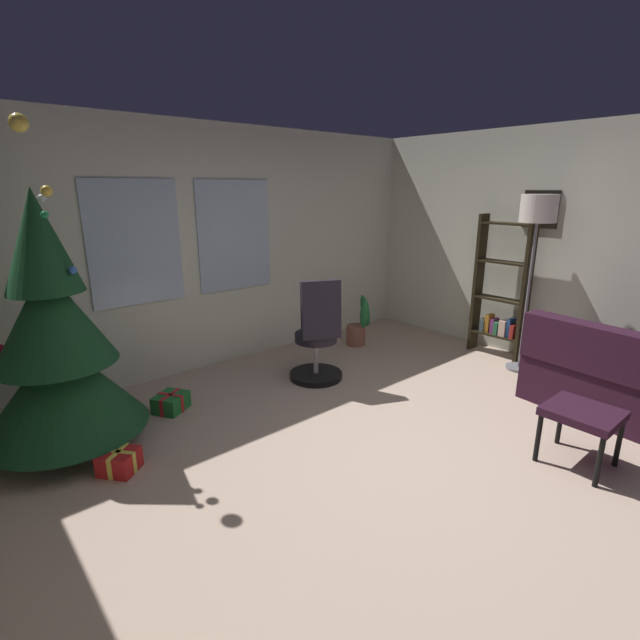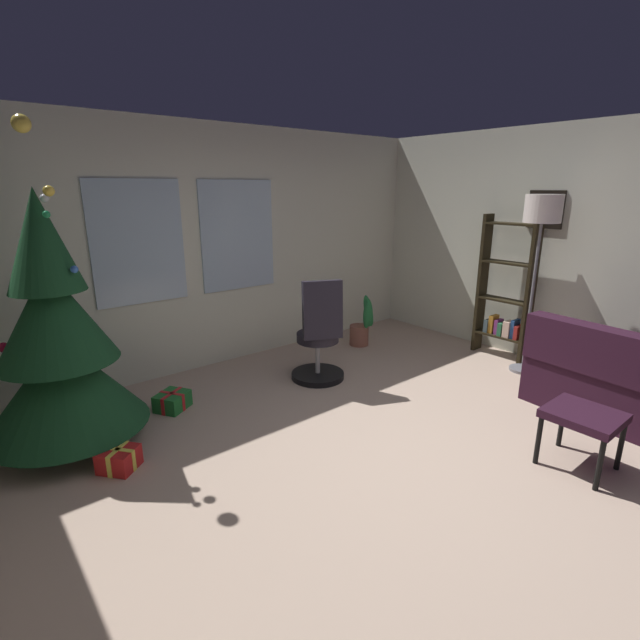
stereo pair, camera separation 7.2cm
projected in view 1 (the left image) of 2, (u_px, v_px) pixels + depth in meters
The scene contains 11 objects.
ground_plane at pixel (422, 468), 3.44m from camera, with size 5.51×5.60×0.10m, color #BEA38E.
wall_back_with_windows at pixel (220, 248), 5.12m from camera, with size 5.51×0.12×2.62m.
wall_right_with_frames at pixel (596, 252), 4.82m from camera, with size 0.12×5.60×2.62m.
footstool at pixel (582, 417), 3.31m from camera, with size 0.44×0.47×0.44m.
holiday_tree at pixel (56, 349), 3.42m from camera, with size 1.18×1.18×2.42m.
gift_box_red at pixel (119, 461), 3.29m from camera, with size 0.33×0.33×0.16m.
gift_box_green at pixel (171, 402), 4.20m from camera, with size 0.36×0.35×0.16m.
office_chair at pixel (317, 342), 4.76m from camera, with size 0.56×0.59×1.09m.
bookshelf at pixel (501, 295), 5.43m from camera, with size 0.18×0.64×1.67m.
floor_lamp at pixel (537, 222), 4.73m from camera, with size 0.36×0.36×1.89m.
potted_plant at pixel (360, 325), 5.87m from camera, with size 0.28×0.37×0.70m.
Camera 1 is at (-2.53, -1.78, 1.96)m, focal length 25.90 mm.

